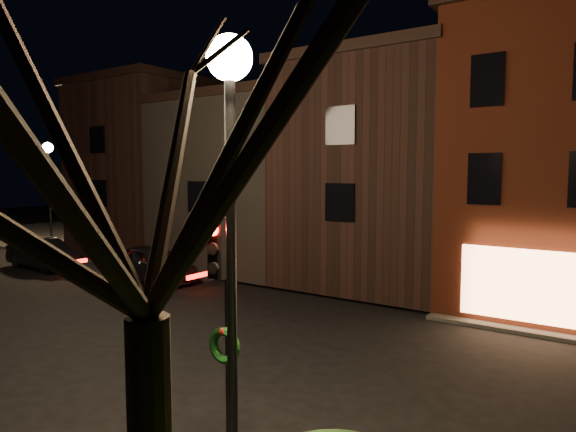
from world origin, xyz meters
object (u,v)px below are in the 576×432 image
at_px(street_lamp_far, 48,166).
at_px(parked_car_b, 44,254).
at_px(traffic_signal, 223,308).
at_px(street_lamp_near, 230,145).
at_px(parked_car_a, 152,264).

relative_size(street_lamp_far, parked_car_b, 1.42).
height_order(street_lamp_far, traffic_signal, street_lamp_far).
bearing_deg(street_lamp_far, street_lamp_near, -25.83).
bearing_deg(parked_car_b, traffic_signal, -112.06).
distance_m(traffic_signal, parked_car_b, 21.22).
relative_size(street_lamp_near, traffic_signal, 1.60).
distance_m(street_lamp_near, parked_car_b, 22.31).
xyz_separation_m(traffic_signal, parked_car_a, (-12.57, 9.30, -2.00)).
bearing_deg(street_lamp_far, parked_car_a, -11.31).
relative_size(traffic_signal, parked_car_a, 0.85).
distance_m(parked_car_a, parked_car_b, 6.94).
relative_size(street_lamp_near, parked_car_a, 1.37).
bearing_deg(parked_car_b, street_lamp_far, 57.24).
distance_m(street_lamp_far, parked_car_b, 7.63).
xyz_separation_m(street_lamp_far, traffic_signal, (24.60, -11.71, -2.37)).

